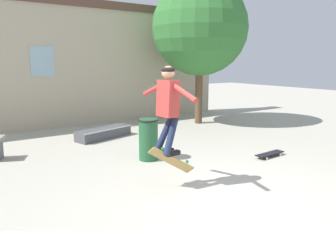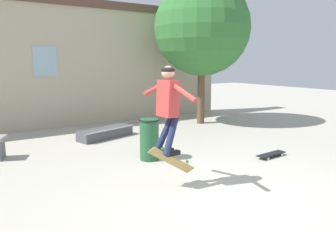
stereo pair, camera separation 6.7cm
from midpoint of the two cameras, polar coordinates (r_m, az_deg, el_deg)
name	(u,v)px [view 1 (the left image)]	position (r m, az deg, el deg)	size (l,w,h in m)	color
ground_plane	(225,199)	(5.28, 9.60, -14.17)	(40.00, 40.00, 0.00)	#B2AD9E
building_backdrop	(71,61)	(11.15, -16.72, 9.06)	(11.96, 0.52, 5.13)	#B7A88E
tree_right	(200,28)	(11.14, 5.39, 14.95)	(3.13, 3.13, 4.75)	brown
skate_ledge	(104,133)	(9.21, -11.33, -3.02)	(1.68, 0.92, 0.28)	#4C4C51
trash_bin	(148,138)	(7.03, -3.71, -4.02)	(0.45, 0.45, 0.89)	#235633
skater	(168,103)	(5.28, -0.35, 2.27)	(0.40, 1.33, 1.45)	#B23833
skateboard_flipping	(171,160)	(5.46, 0.23, -7.78)	(0.71, 0.37, 0.55)	#AD894C
skateboard_resting	(270,154)	(7.65, 17.07, -6.37)	(0.81, 0.26, 0.08)	black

